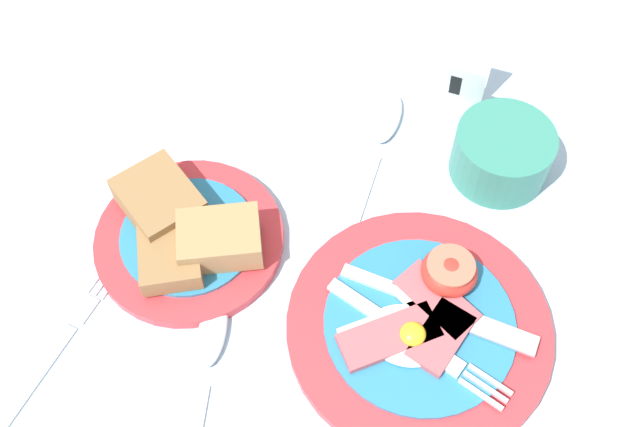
# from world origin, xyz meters

# --- Properties ---
(ground_plane) EXTENTS (3.00, 3.00, 0.00)m
(ground_plane) POSITION_xyz_m (0.00, 0.00, 0.00)
(ground_plane) COLOR #A3BCD1
(breakfast_plate) EXTENTS (0.24, 0.24, 0.04)m
(breakfast_plate) POSITION_xyz_m (0.11, -0.01, 0.01)
(breakfast_plate) COLOR red
(breakfast_plate) RESTS_ON ground_plane
(bread_plate) EXTENTS (0.18, 0.18, 0.05)m
(bread_plate) POSITION_xyz_m (-0.13, 0.02, 0.02)
(bread_plate) COLOR red
(bread_plate) RESTS_ON ground_plane
(sugar_cup) EXTENTS (0.10, 0.10, 0.06)m
(sugar_cup) POSITION_xyz_m (0.15, 0.19, 0.03)
(sugar_cup) COLOR #337F6B
(sugar_cup) RESTS_ON ground_plane
(number_card) EXTENTS (0.06, 0.05, 0.07)m
(number_card) POSITION_xyz_m (0.09, 0.27, 0.04)
(number_card) COLOR white
(number_card) RESTS_ON ground_plane
(teaspoon_by_saucer) EXTENTS (0.03, 0.19, 0.01)m
(teaspoon_by_saucer) POSITION_xyz_m (0.03, 0.20, 0.01)
(teaspoon_by_saucer) COLOR silver
(teaspoon_by_saucer) RESTS_ON ground_plane
(teaspoon_near_cup) EXTENTS (0.05, 0.19, 0.01)m
(teaspoon_near_cup) POSITION_xyz_m (-0.06, -0.09, 0.01)
(teaspoon_near_cup) COLOR silver
(teaspoon_near_cup) RESTS_ON ground_plane
(fork_on_cloth) EXTENTS (0.05, 0.18, 0.01)m
(fork_on_cloth) POSITION_xyz_m (-0.20, -0.11, 0.00)
(fork_on_cloth) COLOR silver
(fork_on_cloth) RESTS_ON ground_plane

